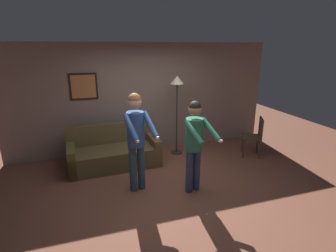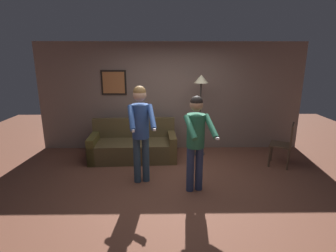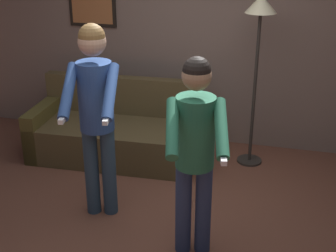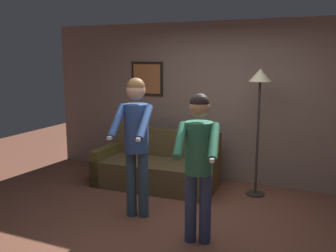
{
  "view_description": "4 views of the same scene",
  "coord_description": "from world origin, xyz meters",
  "px_view_note": "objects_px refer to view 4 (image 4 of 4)",
  "views": [
    {
      "loc": [
        -1.37,
        -4.03,
        2.53
      ],
      "look_at": [
        -0.07,
        -0.01,
        1.22
      ],
      "focal_mm": 28.0,
      "sensor_mm": 36.0,
      "label": 1
    },
    {
      "loc": [
        -0.17,
        -4.29,
        2.26
      ],
      "look_at": [
        -0.1,
        -0.03,
        1.12
      ],
      "focal_mm": 28.0,
      "sensor_mm": 36.0,
      "label": 2
    },
    {
      "loc": [
        0.96,
        -3.3,
        2.5
      ],
      "look_at": [
        0.1,
        -0.0,
        1.03
      ],
      "focal_mm": 50.0,
      "sensor_mm": 36.0,
      "label": 3
    },
    {
      "loc": [
        1.62,
        -3.83,
        2.02
      ],
      "look_at": [
        -0.04,
        -0.08,
        1.27
      ],
      "focal_mm": 40.0,
      "sensor_mm": 36.0,
      "label": 4
    }
  ],
  "objects_px": {
    "couch": "(157,169)",
    "person_standing_right": "(199,155)",
    "person_standing_left": "(136,134)",
    "torchiere_lamp": "(260,91)"
  },
  "relations": [
    {
      "from": "couch",
      "to": "person_standing_right",
      "type": "bearing_deg",
      "value": -50.98
    },
    {
      "from": "person_standing_left",
      "to": "person_standing_right",
      "type": "bearing_deg",
      "value": -19.95
    },
    {
      "from": "couch",
      "to": "person_standing_right",
      "type": "xyz_separation_m",
      "value": [
        1.22,
        -1.51,
        0.72
      ]
    },
    {
      "from": "torchiere_lamp",
      "to": "person_standing_left",
      "type": "bearing_deg",
      "value": -131.61
    },
    {
      "from": "torchiere_lamp",
      "to": "person_standing_right",
      "type": "bearing_deg",
      "value": -99.84
    },
    {
      "from": "torchiere_lamp",
      "to": "person_standing_right",
      "type": "height_order",
      "value": "torchiere_lamp"
    },
    {
      "from": "person_standing_left",
      "to": "person_standing_right",
      "type": "distance_m",
      "value": 1.01
    },
    {
      "from": "person_standing_left",
      "to": "person_standing_right",
      "type": "xyz_separation_m",
      "value": [
        0.94,
        -0.34,
        -0.09
      ]
    },
    {
      "from": "torchiere_lamp",
      "to": "person_standing_right",
      "type": "distance_m",
      "value": 1.85
    },
    {
      "from": "torchiere_lamp",
      "to": "person_standing_left",
      "type": "height_order",
      "value": "torchiere_lamp"
    }
  ]
}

